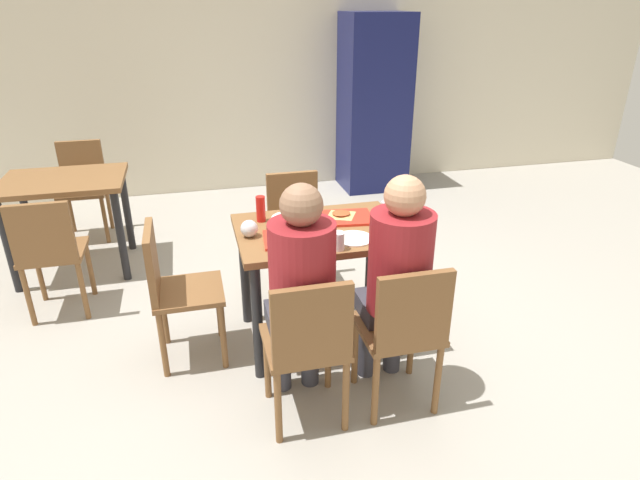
# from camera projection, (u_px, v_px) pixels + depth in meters

# --- Properties ---
(ground_plane) EXTENTS (10.00, 10.00, 0.02)m
(ground_plane) POSITION_uv_depth(u_px,v_px,m) (320.00, 337.00, 3.47)
(ground_plane) COLOR #9E998E
(back_wall) EXTENTS (10.00, 0.10, 2.80)m
(back_wall) POSITION_uv_depth(u_px,v_px,m) (248.00, 62.00, 5.72)
(back_wall) COLOR beige
(back_wall) RESTS_ON ground_plane
(main_table) EXTENTS (0.99, 0.72, 0.77)m
(main_table) POSITION_uv_depth(u_px,v_px,m) (320.00, 247.00, 3.20)
(main_table) COLOR brown
(main_table) RESTS_ON ground_plane
(chair_near_left) EXTENTS (0.40, 0.40, 0.86)m
(chair_near_left) POSITION_uv_depth(u_px,v_px,m) (308.00, 342.00, 2.55)
(chair_near_left) COLOR brown
(chair_near_left) RESTS_ON ground_plane
(chair_near_right) EXTENTS (0.40, 0.40, 0.86)m
(chair_near_right) POSITION_uv_depth(u_px,v_px,m) (404.00, 328.00, 2.66)
(chair_near_right) COLOR brown
(chair_near_right) RESTS_ON ground_plane
(chair_far_side) EXTENTS (0.40, 0.40, 0.86)m
(chair_far_side) POSITION_uv_depth(u_px,v_px,m) (295.00, 222.00, 3.92)
(chair_far_side) COLOR brown
(chair_far_side) RESTS_ON ground_plane
(chair_left_end) EXTENTS (0.40, 0.40, 0.86)m
(chair_left_end) POSITION_uv_depth(u_px,v_px,m) (173.00, 284.00, 3.06)
(chair_left_end) COLOR brown
(chair_left_end) RESTS_ON ground_plane
(person_in_red) EXTENTS (0.32, 0.42, 1.27)m
(person_in_red) POSITION_uv_depth(u_px,v_px,m) (301.00, 283.00, 2.57)
(person_in_red) COLOR #383842
(person_in_red) RESTS_ON ground_plane
(person_in_brown_jacket) EXTENTS (0.32, 0.42, 1.27)m
(person_in_brown_jacket) POSITION_uv_depth(u_px,v_px,m) (397.00, 272.00, 2.68)
(person_in_brown_jacket) COLOR #383842
(person_in_brown_jacket) RESTS_ON ground_plane
(tray_red_near) EXTENTS (0.38, 0.29, 0.02)m
(tray_red_near) POSITION_uv_depth(u_px,v_px,m) (296.00, 238.00, 3.00)
(tray_red_near) COLOR red
(tray_red_near) RESTS_ON main_table
(tray_red_far) EXTENTS (0.39, 0.30, 0.02)m
(tray_red_far) POSITION_uv_depth(u_px,v_px,m) (343.00, 218.00, 3.28)
(tray_red_far) COLOR red
(tray_red_far) RESTS_ON main_table
(paper_plate_center) EXTENTS (0.22, 0.22, 0.01)m
(paper_plate_center) POSITION_uv_depth(u_px,v_px,m) (289.00, 218.00, 3.29)
(paper_plate_center) COLOR white
(paper_plate_center) RESTS_ON main_table
(paper_plate_near_edge) EXTENTS (0.22, 0.22, 0.01)m
(paper_plate_near_edge) POSITION_uv_depth(u_px,v_px,m) (354.00, 238.00, 3.01)
(paper_plate_near_edge) COLOR white
(paper_plate_near_edge) RESTS_ON main_table
(pizza_slice_a) EXTENTS (0.16, 0.22, 0.02)m
(pizza_slice_a) POSITION_uv_depth(u_px,v_px,m) (300.00, 237.00, 2.98)
(pizza_slice_a) COLOR tan
(pizza_slice_a) RESTS_ON tray_red_near
(pizza_slice_b) EXTENTS (0.21, 0.20, 0.02)m
(pizza_slice_b) POSITION_uv_depth(u_px,v_px,m) (341.00, 214.00, 3.30)
(pizza_slice_b) COLOR #DBAD60
(pizza_slice_b) RESTS_ON tray_red_far
(plastic_cup_a) EXTENTS (0.07, 0.07, 0.10)m
(plastic_cup_a) POSITION_uv_depth(u_px,v_px,m) (305.00, 203.00, 3.40)
(plastic_cup_a) COLOR white
(plastic_cup_a) RESTS_ON main_table
(plastic_cup_b) EXTENTS (0.07, 0.07, 0.10)m
(plastic_cup_b) POSITION_uv_depth(u_px,v_px,m) (338.00, 241.00, 2.87)
(plastic_cup_b) COLOR white
(plastic_cup_b) RESTS_ON main_table
(soda_can) EXTENTS (0.07, 0.07, 0.12)m
(soda_can) POSITION_uv_depth(u_px,v_px,m) (386.00, 211.00, 3.24)
(soda_can) COLOR #B7BCC6
(soda_can) RESTS_ON main_table
(condiment_bottle) EXTENTS (0.06, 0.06, 0.16)m
(condiment_bottle) POSITION_uv_depth(u_px,v_px,m) (261.00, 209.00, 3.22)
(condiment_bottle) COLOR red
(condiment_bottle) RESTS_ON main_table
(foil_bundle) EXTENTS (0.10, 0.10, 0.10)m
(foil_bundle) POSITION_uv_depth(u_px,v_px,m) (249.00, 229.00, 3.02)
(foil_bundle) COLOR silver
(foil_bundle) RESTS_ON main_table
(drink_fridge) EXTENTS (0.70, 0.60, 1.90)m
(drink_fridge) POSITION_uv_depth(u_px,v_px,m) (374.00, 104.00, 5.89)
(drink_fridge) COLOR #14194C
(drink_fridge) RESTS_ON ground_plane
(background_table) EXTENTS (0.90, 0.70, 0.77)m
(background_table) POSITION_uv_depth(u_px,v_px,m) (66.00, 195.00, 4.09)
(background_table) COLOR brown
(background_table) RESTS_ON ground_plane
(background_chair_near) EXTENTS (0.40, 0.40, 0.86)m
(background_chair_near) POSITION_uv_depth(u_px,v_px,m) (49.00, 249.00, 3.49)
(background_chair_near) COLOR brown
(background_chair_near) RESTS_ON ground_plane
(background_chair_far) EXTENTS (0.40, 0.40, 0.86)m
(background_chair_far) POSITION_uv_depth(u_px,v_px,m) (83.00, 182.00, 4.79)
(background_chair_far) COLOR brown
(background_chair_far) RESTS_ON ground_plane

